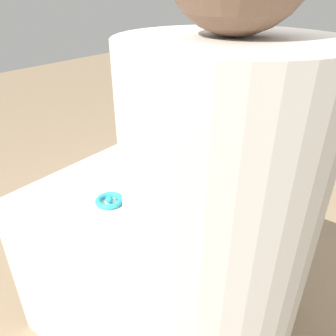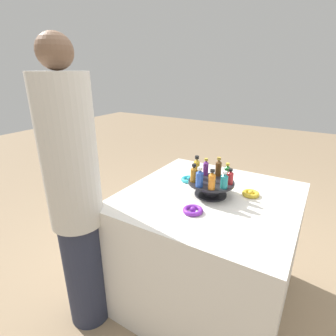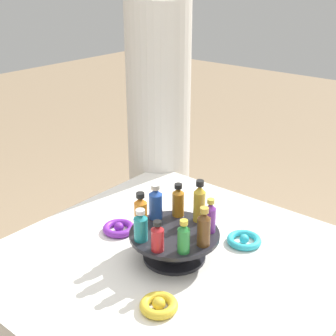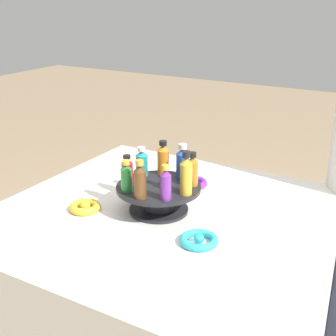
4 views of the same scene
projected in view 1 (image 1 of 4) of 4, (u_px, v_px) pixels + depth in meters
ground_plane at (166, 311)px, 1.73m from camera, size 12.00×12.00×0.00m
party_table at (166, 258)px, 1.54m from camera, size 0.99×0.99×0.76m
display_stand at (166, 180)px, 1.33m from camera, size 0.27×0.27×0.09m
bottle_orange at (192, 164)px, 1.27m from camera, size 0.04×0.04×0.11m
bottle_teal at (189, 158)px, 1.33m from camera, size 0.04×0.04×0.10m
bottle_red at (176, 153)px, 1.38m from camera, size 0.04×0.04×0.09m
bottle_green at (160, 151)px, 1.38m from camera, size 0.03×0.03×0.10m
bottle_brown at (145, 154)px, 1.34m from camera, size 0.04×0.04×0.12m
bottle_purple at (139, 163)px, 1.29m from camera, size 0.03×0.03×0.11m
bottle_gold at (146, 168)px, 1.22m from camera, size 0.04×0.04×0.14m
bottle_amber at (163, 175)px, 1.20m from camera, size 0.04×0.04×0.11m
bottle_blue at (182, 172)px, 1.22m from camera, size 0.04×0.04×0.11m
ribbon_bow_gold at (173, 162)px, 1.56m from camera, size 0.10×0.10×0.03m
ribbon_bow_teal at (109, 200)px, 1.28m from camera, size 0.11×0.11×0.03m
ribbon_bow_purple at (215, 210)px, 1.22m from camera, size 0.11×0.11×0.03m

